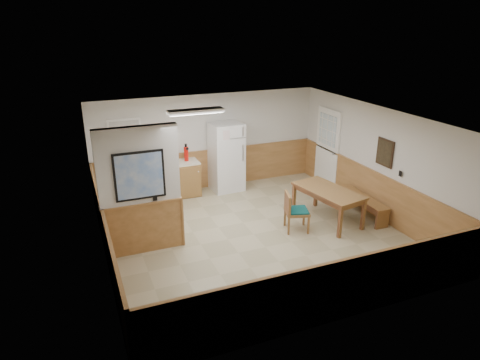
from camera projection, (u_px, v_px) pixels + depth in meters
name	position (u px, v px, depth m)	size (l,w,h in m)	color
ground	(254.00, 234.00, 9.05)	(6.00, 6.00, 0.00)	tan
ceiling	(255.00, 118.00, 8.17)	(6.00, 6.00, 0.02)	silver
back_wall	(208.00, 142.00, 11.21)	(6.00, 0.02, 2.50)	silver
right_wall	(376.00, 162.00, 9.67)	(0.02, 6.00, 2.50)	silver
left_wall	(99.00, 202.00, 7.55)	(0.02, 6.00, 2.50)	silver
wainscot_back	(209.00, 169.00, 11.46)	(6.00, 0.04, 1.00)	#BA824A
wainscot_right	(371.00, 192.00, 9.92)	(0.04, 6.00, 1.00)	#BA824A
wainscot_left	(105.00, 239.00, 7.83)	(0.04, 6.00, 1.00)	#BA824A
partition_wall	(140.00, 193.00, 7.99)	(1.50, 0.20, 2.50)	silver
kitchen_counter	(167.00, 180.00, 10.79)	(2.20, 0.61, 1.00)	olive
exterior_door	(327.00, 148.00, 11.37)	(0.07, 1.02, 2.15)	white
kitchen_window	(125.00, 139.00, 10.34)	(0.80, 0.04, 1.00)	white
wall_painting	(385.00, 153.00, 9.29)	(0.04, 0.50, 0.60)	black
fluorescent_fixture	(196.00, 111.00, 9.03)	(1.20, 0.30, 0.09)	white
refrigerator	(226.00, 157.00, 11.14)	(0.83, 0.74, 1.80)	white
dining_table	(328.00, 194.00, 9.45)	(1.09, 1.73, 0.75)	olive
dining_bench	(363.00, 201.00, 9.83)	(0.38, 1.55, 0.45)	olive
dining_chair	(293.00, 209.00, 9.07)	(0.78, 0.63, 0.85)	olive
fire_extinguisher	(186.00, 153.00, 10.78)	(0.15, 0.15, 0.44)	red
soap_bottle	(131.00, 164.00, 10.26)	(0.07, 0.07, 0.22)	green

